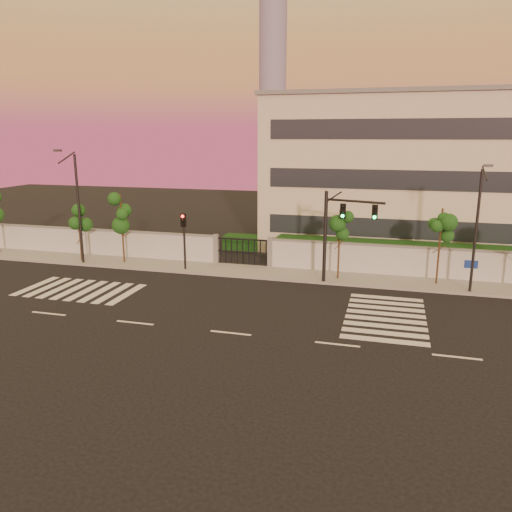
% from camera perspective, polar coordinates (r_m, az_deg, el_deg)
% --- Properties ---
extents(ground, '(120.00, 120.00, 0.00)m').
position_cam_1_polar(ground, '(23.80, -2.91, -8.79)').
color(ground, black).
rests_on(ground, ground).
extents(sidewalk, '(60.00, 3.00, 0.15)m').
position_cam_1_polar(sidewalk, '(33.37, 2.70, -2.02)').
color(sidewalk, gray).
rests_on(sidewalk, ground).
extents(perimeter_wall, '(60.00, 0.36, 2.20)m').
position_cam_1_polar(perimeter_wall, '(34.52, 3.43, 0.21)').
color(perimeter_wall, '#B0B3B7').
rests_on(perimeter_wall, ground).
extents(hedge_row, '(41.00, 4.25, 1.80)m').
position_cam_1_polar(hedge_row, '(37.02, 5.91, 0.68)').
color(hedge_row, black).
rests_on(hedge_row, ground).
extents(institutional_building, '(24.40, 12.40, 12.25)m').
position_cam_1_polar(institutional_building, '(43.02, 18.21, 9.08)').
color(institutional_building, beige).
rests_on(institutional_building, ground).
extents(distant_skyscraper, '(16.00, 16.00, 118.00)m').
position_cam_1_polar(distant_skyscraper, '(313.85, 1.94, 23.33)').
color(distant_skyscraper, slate).
rests_on(distant_skyscraper, ground).
extents(road_markings, '(57.00, 7.62, 0.02)m').
position_cam_1_polar(road_markings, '(27.60, -3.61, -5.56)').
color(road_markings, silver).
rests_on(road_markings, ground).
extents(street_tree_b, '(1.43, 1.13, 4.16)m').
position_cam_1_polar(street_tree_b, '(38.12, -19.58, 3.78)').
color(street_tree_b, '#382314').
rests_on(street_tree_b, ground).
extents(street_tree_c, '(1.59, 1.26, 5.06)m').
position_cam_1_polar(street_tree_c, '(36.58, -15.10, 4.76)').
color(street_tree_c, '#382314').
rests_on(street_tree_c, ground).
extents(street_tree_d, '(1.44, 1.15, 4.59)m').
position_cam_1_polar(street_tree_d, '(31.69, 9.59, 3.09)').
color(street_tree_d, '#382314').
rests_on(street_tree_d, ground).
extents(street_tree_e, '(1.44, 1.15, 4.82)m').
position_cam_1_polar(street_tree_e, '(32.15, 20.41, 2.88)').
color(street_tree_e, '#382314').
rests_on(street_tree_e, ground).
extents(traffic_signal_main, '(3.62, 1.17, 5.81)m').
position_cam_1_polar(traffic_signal_main, '(30.77, 9.28, 3.34)').
color(traffic_signal_main, black).
rests_on(traffic_signal_main, ground).
extents(traffic_signal_secondary, '(0.32, 0.32, 4.08)m').
position_cam_1_polar(traffic_signal_secondary, '(34.00, -8.23, 2.50)').
color(traffic_signal_secondary, black).
rests_on(traffic_signal_secondary, ground).
extents(streetlight_west, '(0.49, 1.97, 8.18)m').
position_cam_1_polar(streetlight_west, '(37.18, -19.77, 5.65)').
color(streetlight_west, black).
rests_on(streetlight_west, ground).
extents(streetlight_east, '(0.45, 1.83, 7.60)m').
position_cam_1_polar(streetlight_east, '(30.95, 23.94, 3.22)').
color(streetlight_east, black).
rests_on(streetlight_east, ground).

